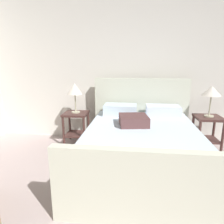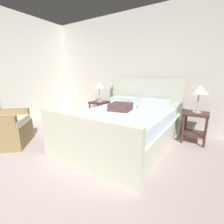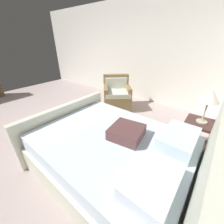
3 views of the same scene
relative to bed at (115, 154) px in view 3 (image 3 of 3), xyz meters
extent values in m
cube|color=#B29F9C|center=(0.02, -2.15, -0.36)|extent=(5.79, 6.69, 0.02)
cube|color=silver|center=(-2.93, -2.15, 1.06)|extent=(0.12, 6.81, 2.83)
cube|color=beige|center=(0.00, -0.06, -0.15)|extent=(1.66, 2.05, 0.40)
cube|color=beige|center=(0.03, 1.00, 0.26)|extent=(1.73, 0.14, 1.23)
cube|color=beige|center=(-0.03, -1.11, 0.03)|extent=(1.73, 0.14, 0.77)
cube|color=silver|center=(0.00, -0.06, 0.16)|extent=(1.57, 1.99, 0.22)
cube|color=silver|center=(-0.34, 0.68, 0.36)|extent=(0.57, 0.37, 0.18)
cube|color=silver|center=(0.38, 0.66, 0.36)|extent=(0.57, 0.37, 0.18)
cube|color=brown|center=(-0.12, 0.10, 0.34)|extent=(0.45, 0.45, 0.14)
cube|color=#442926|center=(-1.18, 0.83, 0.23)|extent=(0.44, 0.44, 0.04)
cube|color=#442926|center=(-1.18, 0.83, -0.17)|extent=(0.40, 0.40, 0.02)
cylinder|color=#442926|center=(-1.37, 0.64, -0.07)|extent=(0.04, 0.04, 0.56)
cylinder|color=#442926|center=(-0.99, 0.64, -0.07)|extent=(0.04, 0.04, 0.56)
cylinder|color=#442926|center=(-1.37, 1.02, -0.07)|extent=(0.04, 0.04, 0.56)
cylinder|color=#442926|center=(-0.99, 1.02, -0.07)|extent=(0.04, 0.04, 0.56)
cylinder|color=#B7B293|center=(-1.18, 0.83, 0.26)|extent=(0.16, 0.16, 0.02)
cylinder|color=#B7B293|center=(-1.18, 0.83, 0.43)|extent=(0.02, 0.02, 0.33)
cone|color=silver|center=(-1.18, 0.83, 0.69)|extent=(0.27, 0.27, 0.20)
cube|color=olive|center=(-1.81, -1.27, -0.14)|extent=(1.02, 1.02, 0.42)
cube|color=silver|center=(-1.81, -1.27, 0.12)|extent=(0.94, 0.94, 0.10)
cube|color=olive|center=(-2.05, -1.48, 0.31)|extent=(0.57, 0.62, 0.48)
cube|color=silver|center=(-1.98, -1.42, 0.28)|extent=(0.48, 0.52, 0.36)
cube|color=olive|center=(-1.61, -1.51, 0.18)|extent=(0.55, 0.50, 0.22)
cube|color=olive|center=(-2.02, -1.04, 0.18)|extent=(0.55, 0.50, 0.22)
camera|label=1|loc=(-0.17, -2.72, 1.14)|focal=32.17mm
camera|label=2|loc=(1.36, -2.61, 0.95)|focal=25.37mm
camera|label=3|loc=(1.17, 0.85, 1.40)|focal=22.25mm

